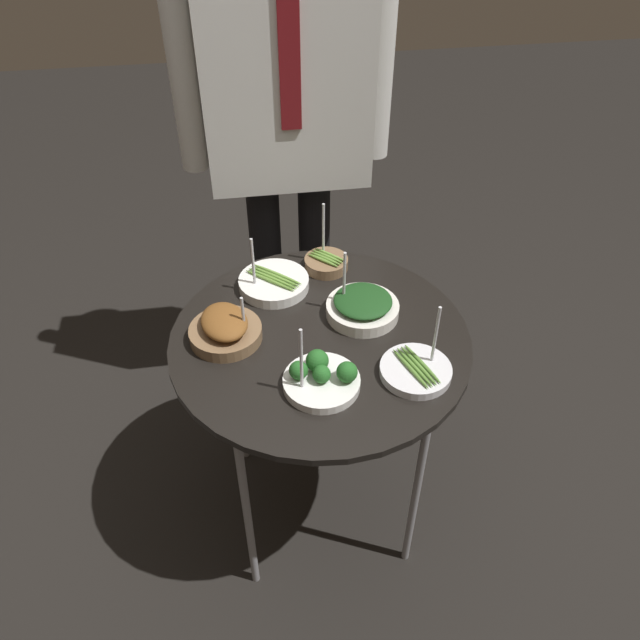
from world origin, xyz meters
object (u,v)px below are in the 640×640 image
Objects in this scene: bowl_asparagus_front_left at (326,262)px; bowl_roast_mid_left at (225,329)px; bowl_asparagus_back_left at (274,283)px; bowl_asparagus_back_right at (416,370)px; bowl_broccoli_mid_right at (322,377)px; bowl_spinach_far_rim at (362,306)px; waiter_figure at (285,101)px; serving_cart at (320,351)px.

bowl_asparagus_front_left is 1.05× the size of bowl_roast_mid_left.
bowl_asparagus_back_left is at bearing -156.22° from bowl_asparagus_front_left.
bowl_roast_mid_left is 0.98× the size of bowl_asparagus_back_right.
bowl_asparagus_front_left is 0.98× the size of bowl_broccoli_mid_right.
bowl_spinach_far_rim is 0.98× the size of bowl_broccoli_mid_right.
bowl_asparagus_back_right is 0.96× the size of bowl_asparagus_back_left.
waiter_figure reaches higher than bowl_asparagus_back_left.
waiter_figure is at bearing 104.48° from bowl_asparagus_back_right.
bowl_asparagus_back_right reaches higher than bowl_asparagus_back_left.
bowl_asparagus_back_left is at bearing 100.93° from bowl_broccoli_mid_right.
bowl_asparagus_back_left is (-0.07, 0.35, -0.01)m from bowl_broccoli_mid_right.
bowl_asparagus_front_left is 0.98× the size of bowl_asparagus_back_left.
bowl_roast_mid_left is 0.21m from bowl_asparagus_back_left.
bowl_broccoli_mid_right reaches higher than bowl_spinach_far_rim.
bowl_broccoli_mid_right reaches higher than bowl_asparagus_back_left.
bowl_broccoli_mid_right is 0.11× the size of waiter_figure.
bowl_asparagus_back_right is 0.44m from bowl_asparagus_back_left.
waiter_figure is (-0.00, 0.58, 0.37)m from serving_cart.
bowl_asparagus_back_right is at bearing -39.14° from serving_cart.
bowl_spinach_far_rim is 1.00× the size of bowl_asparagus_front_left.
bowl_asparagus_back_right is 0.82m from waiter_figure.
waiter_figure reaches higher than bowl_asparagus_back_right.
bowl_broccoli_mid_right is at bearing -91.17° from waiter_figure.
waiter_figure is (-0.06, 0.32, 0.31)m from bowl_asparagus_front_left.
waiter_figure is (0.01, 0.73, 0.30)m from bowl_broccoli_mid_right.
serving_cart is 0.17m from bowl_broccoli_mid_right.
waiter_figure is (-0.19, 0.74, 0.31)m from bowl_asparagus_back_right.
serving_cart is 0.69m from waiter_figure.
bowl_broccoli_mid_right is at bearing -97.52° from serving_cart.
bowl_asparagus_back_right is at bearing -72.76° from bowl_asparagus_front_left.
bowl_asparagus_front_left reaches higher than serving_cart.
bowl_broccoli_mid_right reaches higher than bowl_asparagus_front_left.
waiter_figure is at bearing 100.85° from bowl_asparagus_front_left.
waiter_figure is at bearing 88.83° from bowl_broccoli_mid_right.
bowl_broccoli_mid_right is at bearing -79.07° from bowl_asparagus_back_left.
bowl_asparagus_back_left is (-0.14, -0.06, -0.00)m from bowl_asparagus_front_left.
bowl_roast_mid_left is at bearing 172.85° from serving_cart.
bowl_roast_mid_left is at bearing -138.96° from bowl_asparagus_front_left.
waiter_figure is at bearing 69.48° from bowl_roast_mid_left.
bowl_asparagus_back_right is (0.19, -0.15, 0.06)m from serving_cart.
bowl_spinach_far_rim is 1.03× the size of bowl_asparagus_back_right.
waiter_figure is (-0.12, 0.52, 0.30)m from bowl_spinach_far_rim.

